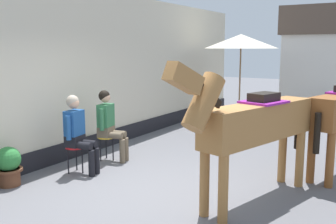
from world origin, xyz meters
name	(u,v)px	position (x,y,z in m)	size (l,w,h in m)	color
ground_plane	(226,149)	(0.00, 3.00, 0.00)	(40.00, 40.00, 0.00)	slate
pub_facade_wall	(89,79)	(-2.55, 1.50, 1.54)	(0.34, 14.00, 3.40)	beige
seated_visitor_near	(78,130)	(-1.61, 0.14, 0.78)	(0.61, 0.48, 1.39)	red
seated_visitor_far	(109,122)	(-1.64, 1.03, 0.78)	(0.61, 0.48, 1.39)	gold
saddled_horse_near	(254,123)	(1.45, 0.45, 1.16)	(1.08, 2.92, 2.06)	#9E6B38
flower_planter_far	(9,166)	(-2.12, -0.91, 0.33)	(0.43, 0.43, 0.64)	brown
cafe_parasol	(241,42)	(-0.84, 5.98, 2.36)	(2.10, 2.10, 2.58)	black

